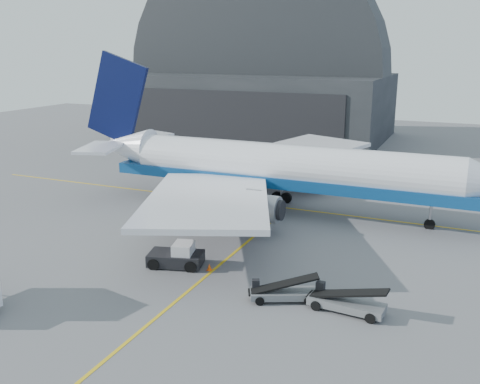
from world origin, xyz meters
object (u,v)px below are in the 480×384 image
at_px(belt_loader_a, 282,292).
at_px(belt_loader_b, 346,302).
at_px(airliner, 272,167).
at_px(pushback_tug, 177,257).

distance_m(belt_loader_a, belt_loader_b, 4.39).
height_order(airliner, belt_loader_a, airliner).
height_order(pushback_tug, belt_loader_b, belt_loader_b).
height_order(pushback_tug, belt_loader_a, pushback_tug).
bearing_deg(pushback_tug, airliner, 70.47).
xyz_separation_m(pushback_tug, belt_loader_a, (9.72, -2.40, -0.17)).
distance_m(airliner, pushback_tug, 18.07).
distance_m(airliner, belt_loader_b, 23.78).
xyz_separation_m(airliner, pushback_tug, (-1.57, -17.56, -3.93)).
bearing_deg(pushback_tug, belt_loader_a, -28.28).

